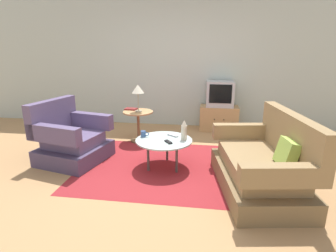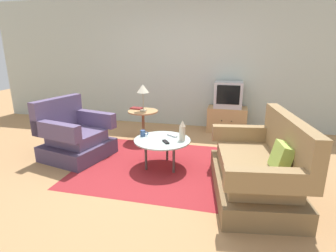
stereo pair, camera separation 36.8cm
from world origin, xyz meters
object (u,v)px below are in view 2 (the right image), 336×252
(couch, at_px, (259,169))
(tv_remote_dark, at_px, (166,142))
(table_lamp, at_px, (143,90))
(television, at_px, (228,95))
(mug, at_px, (143,133))
(book, at_px, (137,108))
(coffee_table, at_px, (162,142))
(tv_remote_silver, at_px, (172,136))
(tv_stand, at_px, (227,119))
(armchair, at_px, (74,137))
(vase, at_px, (182,131))
(side_table, at_px, (143,119))

(couch, distance_m, tv_remote_dark, 1.26)
(tv_remote_dark, bearing_deg, table_lamp, -3.96)
(television, bearing_deg, mug, -121.28)
(table_lamp, height_order, book, table_lamp)
(couch, bearing_deg, coffee_table, 61.89)
(tv_remote_dark, distance_m, tv_remote_silver, 0.29)
(couch, relative_size, tv_stand, 2.10)
(armchair, bearing_deg, television, 143.00)
(tv_stand, xyz_separation_m, vase, (-0.56, -1.94, 0.31))
(couch, xyz_separation_m, table_lamp, (-1.91, 1.46, 0.65))
(tv_stand, xyz_separation_m, tv_remote_dark, (-0.76, -2.09, 0.18))
(tv_remote_dark, bearing_deg, book, -1.04)
(television, distance_m, table_lamp, 1.77)
(armchair, xyz_separation_m, tv_remote_silver, (1.56, 0.12, 0.11))
(coffee_table, distance_m, television, 2.19)
(armchair, relative_size, coffee_table, 1.34)
(couch, xyz_separation_m, tv_stand, (-0.45, 2.43, -0.06))
(tv_remote_dark, bearing_deg, television, -55.98)
(coffee_table, bearing_deg, tv_stand, 66.94)
(couch, height_order, vase, couch)
(coffee_table, relative_size, tv_remote_silver, 4.79)
(couch, distance_m, coffee_table, 1.37)
(book, bearing_deg, armchair, -114.36)
(book, bearing_deg, table_lamp, -31.09)
(vase, relative_size, mug, 2.40)
(coffee_table, relative_size, book, 3.46)
(side_table, height_order, television, television)
(book, bearing_deg, side_table, -28.69)
(vase, bearing_deg, table_lamp, 132.89)
(tv_stand, relative_size, vase, 2.69)
(tv_remote_dark, height_order, tv_remote_silver, same)
(coffee_table, bearing_deg, mug, 165.41)
(coffee_table, distance_m, table_lamp, 1.32)
(side_table, height_order, tv_remote_silver, side_table)
(television, bearing_deg, book, -152.87)
(tv_remote_dark, relative_size, book, 0.64)
(table_lamp, xyz_separation_m, mug, (0.31, -0.93, -0.50))
(armchair, bearing_deg, table_lamp, 151.76)
(tv_stand, bearing_deg, tv_remote_silver, -112.24)
(side_table, relative_size, book, 2.45)
(armchair, height_order, couch, couch)
(tv_stand, bearing_deg, side_table, -147.41)
(book, bearing_deg, tv_remote_dark, -48.45)
(tv_stand, xyz_separation_m, tv_remote_silver, (-0.74, -1.80, 0.18))
(vase, bearing_deg, tv_remote_silver, 141.82)
(vase, bearing_deg, television, 73.92)
(television, bearing_deg, tv_remote_dark, -110.00)
(coffee_table, bearing_deg, couch, -19.22)
(tv_remote_dark, bearing_deg, coffee_table, -0.27)
(armchair, xyz_separation_m, coffee_table, (1.45, -0.06, 0.07))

